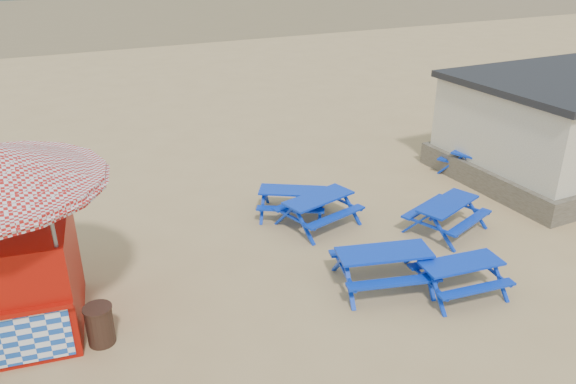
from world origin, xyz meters
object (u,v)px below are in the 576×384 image
litter_bin (100,325)px  amenity_block (572,125)px  picnic_table_blue_b (292,202)px  picnic_table_blue_a (318,211)px

litter_bin → amenity_block: amenity_block is taller
litter_bin → amenity_block: size_ratio=0.11×
picnic_table_blue_b → amenity_block: 9.53m
litter_bin → picnic_table_blue_b: bearing=29.7°
picnic_table_blue_a → picnic_table_blue_b: size_ratio=0.98×
picnic_table_blue_b → picnic_table_blue_a: bearing=-35.5°
picnic_table_blue_a → litter_bin: (-5.99, -2.39, -0.00)m
picnic_table_blue_a → litter_bin: size_ratio=2.84×
picnic_table_blue_a → amenity_block: bearing=-15.4°
amenity_block → litter_bin: bearing=-171.9°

